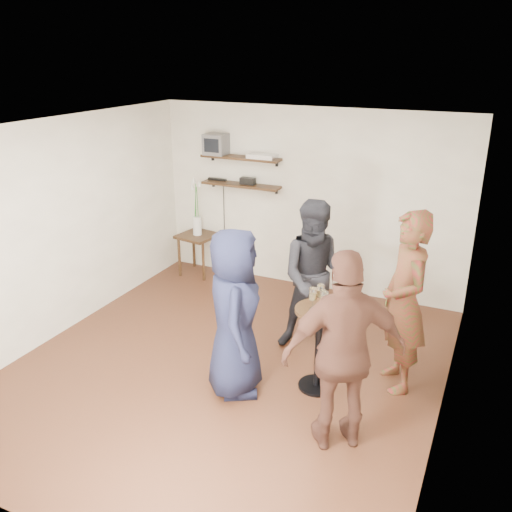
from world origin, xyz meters
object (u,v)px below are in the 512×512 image
(dvd_deck, at_px, (262,156))
(person_navy, at_px, (234,313))
(person_plaid, at_px, (404,302))
(crt_monitor, at_px, (216,144))
(person_brown, at_px, (345,353))
(radio, at_px, (248,181))
(drinks_table, at_px, (319,338))
(side_table, at_px, (198,241))
(person_dark, at_px, (317,277))

(dvd_deck, relative_size, person_navy, 0.23)
(person_plaid, bearing_deg, crt_monitor, -150.26)
(person_brown, bearing_deg, dvd_deck, -87.47)
(radio, height_order, person_brown, person_brown)
(drinks_table, height_order, person_plaid, person_plaid)
(person_navy, bearing_deg, radio, -3.39)
(dvd_deck, xyz_separation_m, person_navy, (0.93, -2.70, -1.02))
(side_table, bearing_deg, person_dark, -29.67)
(crt_monitor, bearing_deg, drinks_table, -43.89)
(dvd_deck, bearing_deg, drinks_table, -54.08)
(crt_monitor, height_order, person_brown, crt_monitor)
(side_table, distance_m, person_navy, 3.20)
(person_brown, bearing_deg, person_plaid, -136.80)
(radio, relative_size, person_plaid, 0.12)
(person_dark, bearing_deg, side_table, 129.20)
(dvd_deck, distance_m, person_dark, 2.30)
(dvd_deck, distance_m, person_navy, 3.04)
(drinks_table, xyz_separation_m, person_plaid, (0.74, 0.41, 0.36))
(radio, distance_m, person_brown, 3.90)
(crt_monitor, relative_size, person_dark, 0.18)
(person_navy, bearing_deg, drinks_table, -90.00)
(radio, xyz_separation_m, drinks_table, (1.92, -2.33, -0.93))
(drinks_table, bearing_deg, person_dark, 111.14)
(person_dark, xyz_separation_m, person_navy, (-0.45, -1.17, -0.02))
(side_table, relative_size, person_dark, 0.36)
(radio, distance_m, person_dark, 2.31)
(drinks_table, distance_m, person_navy, 0.90)
(radio, xyz_separation_m, side_table, (-0.78, -0.17, -0.98))
(person_plaid, xyz_separation_m, person_dark, (-1.05, 0.38, -0.06))
(radio, relative_size, person_navy, 0.13)
(crt_monitor, bearing_deg, person_dark, -36.01)
(drinks_table, distance_m, person_brown, 0.91)
(drinks_table, distance_m, person_dark, 0.90)
(radio, relative_size, side_table, 0.34)
(side_table, distance_m, drinks_table, 3.45)
(person_dark, distance_m, person_navy, 1.25)
(person_plaid, distance_m, person_brown, 1.16)
(person_dark, bearing_deg, person_brown, -84.24)
(person_plaid, bearing_deg, side_table, -145.90)
(crt_monitor, relative_size, drinks_table, 0.35)
(drinks_table, bearing_deg, person_navy, -153.43)
(crt_monitor, relative_size, side_table, 0.50)
(person_brown, bearing_deg, crt_monitor, -79.24)
(drinks_table, bearing_deg, crt_monitor, 136.11)
(side_table, height_order, person_navy, person_navy)
(dvd_deck, bearing_deg, side_table, -170.16)
(person_brown, bearing_deg, person_dark, -95.76)
(person_plaid, distance_m, person_navy, 1.70)
(radio, xyz_separation_m, person_brown, (2.37, -3.04, -0.60))
(person_plaid, bearing_deg, person_dark, -138.95)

